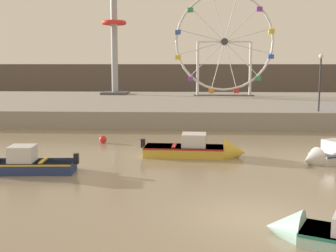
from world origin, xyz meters
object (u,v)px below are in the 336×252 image
(ferris_wheel_white_frame, at_px, (224,44))
(motorboat_mustard_yellow, at_px, (202,150))
(motorboat_navy_blue, at_px, (16,164))
(drop_tower_steel_tower, at_px, (114,43))
(mooring_buoy_orange, at_px, (103,139))
(promenade_lamp_near, at_px, (320,74))
(motorboat_pale_grey, at_px, (331,156))

(ferris_wheel_white_frame, bearing_deg, motorboat_mustard_yellow, -96.92)
(motorboat_navy_blue, distance_m, drop_tower_steel_tower, 29.92)
(ferris_wheel_white_frame, distance_m, mooring_buoy_orange, 23.32)
(motorboat_navy_blue, distance_m, promenade_lamp_near, 21.36)
(ferris_wheel_white_frame, xyz_separation_m, promenade_lamp_near, (5.52, -14.61, -2.68))
(ferris_wheel_white_frame, bearing_deg, drop_tower_steel_tower, 172.68)
(ferris_wheel_white_frame, distance_m, drop_tower_steel_tower, 11.67)
(motorboat_navy_blue, bearing_deg, promenade_lamp_near, -145.04)
(drop_tower_steel_tower, bearing_deg, ferris_wheel_white_frame, -7.32)
(ferris_wheel_white_frame, xyz_separation_m, mooring_buoy_orange, (-8.58, -20.74, -6.32))
(promenade_lamp_near, bearing_deg, drop_tower_steel_tower, 136.72)
(motorboat_mustard_yellow, xyz_separation_m, mooring_buoy_orange, (-5.65, 3.42, -0.13))
(motorboat_pale_grey, bearing_deg, motorboat_mustard_yellow, -36.60)
(motorboat_mustard_yellow, distance_m, ferris_wheel_white_frame, 25.11)
(ferris_wheel_white_frame, distance_m, promenade_lamp_near, 15.85)
(drop_tower_steel_tower, xyz_separation_m, mooring_buoy_orange, (2.99, -22.23, -6.46))
(drop_tower_steel_tower, xyz_separation_m, promenade_lamp_near, (17.09, -16.10, -2.82))
(motorboat_mustard_yellow, distance_m, mooring_buoy_orange, 6.61)
(motorboat_navy_blue, height_order, promenade_lamp_near, promenade_lamp_near)
(drop_tower_steel_tower, bearing_deg, motorboat_pale_grey, -61.20)
(drop_tower_steel_tower, bearing_deg, promenade_lamp_near, -43.28)
(motorboat_pale_grey, relative_size, promenade_lamp_near, 0.93)
(motorboat_pale_grey, height_order, drop_tower_steel_tower, drop_tower_steel_tower)
(mooring_buoy_orange, bearing_deg, promenade_lamp_near, 23.49)
(motorboat_mustard_yellow, xyz_separation_m, motorboat_navy_blue, (-8.02, -3.59, -0.00))
(mooring_buoy_orange, bearing_deg, drop_tower_steel_tower, 97.67)
(motorboat_mustard_yellow, height_order, mooring_buoy_orange, motorboat_mustard_yellow)
(motorboat_mustard_yellow, bearing_deg, mooring_buoy_orange, 152.11)
(motorboat_mustard_yellow, relative_size, promenade_lamp_near, 1.32)
(ferris_wheel_white_frame, relative_size, mooring_buoy_orange, 23.93)
(motorboat_pale_grey, xyz_separation_m, mooring_buoy_orange, (-11.67, 4.44, -0.09))
(ferris_wheel_white_frame, height_order, mooring_buoy_orange, ferris_wheel_white_frame)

